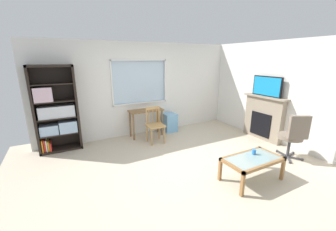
# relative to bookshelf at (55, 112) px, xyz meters

# --- Properties ---
(ground) EXTENTS (6.49, 5.53, 0.02)m
(ground) POSITION_rel_bookshelf_xyz_m (2.15, -2.03, -0.92)
(ground) COLOR beige
(wall_back_with_window) EXTENTS (5.49, 0.15, 2.50)m
(wall_back_with_window) POSITION_rel_bookshelf_xyz_m (2.15, 0.24, 0.32)
(wall_back_with_window) COLOR silver
(wall_back_with_window) RESTS_ON ground
(wall_right) EXTENTS (0.12, 4.73, 2.50)m
(wall_right) POSITION_rel_bookshelf_xyz_m (4.95, -2.03, 0.34)
(wall_right) COLOR silver
(wall_right) RESTS_ON ground
(bookshelf) EXTENTS (0.90, 0.38, 1.95)m
(bookshelf) POSITION_rel_bookshelf_xyz_m (0.00, 0.00, 0.00)
(bookshelf) COLOR black
(bookshelf) RESTS_ON ground
(desk_under_window) EXTENTS (0.92, 0.39, 0.74)m
(desk_under_window) POSITION_rel_bookshelf_xyz_m (2.14, -0.11, -0.31)
(desk_under_window) COLOR brown
(desk_under_window) RESTS_ON ground
(wooden_chair) EXTENTS (0.43, 0.41, 0.90)m
(wooden_chair) POSITION_rel_bookshelf_xyz_m (2.17, -0.62, -0.44)
(wooden_chair) COLOR tan
(wooden_chair) RESTS_ON ground
(plastic_drawer_unit) EXTENTS (0.35, 0.40, 0.53)m
(plastic_drawer_unit) POSITION_rel_bookshelf_xyz_m (2.89, -0.06, -0.64)
(plastic_drawer_unit) COLOR #72ADDB
(plastic_drawer_unit) RESTS_ON ground
(fireplace) EXTENTS (0.26, 1.17, 1.15)m
(fireplace) POSITION_rel_bookshelf_xyz_m (4.80, -1.73, -0.33)
(fireplace) COLOR gray
(fireplace) RESTS_ON ground
(tv) EXTENTS (0.06, 0.80, 0.50)m
(tv) POSITION_rel_bookshelf_xyz_m (4.78, -1.73, 0.49)
(tv) COLOR black
(tv) RESTS_ON fireplace
(office_chair) EXTENTS (0.60, 0.62, 1.00)m
(office_chair) POSITION_rel_bookshelf_xyz_m (4.30, -2.84, -0.35)
(office_chair) COLOR #7A6B5B
(office_chair) RESTS_ON ground
(coffee_table) EXTENTS (1.03, 0.56, 0.43)m
(coffee_table) POSITION_rel_bookshelf_xyz_m (2.94, -3.00, -0.55)
(coffee_table) COLOR #8C9E99
(coffee_table) RESTS_ON ground
(sippy_cup) EXTENTS (0.07, 0.07, 0.09)m
(sippy_cup) POSITION_rel_bookshelf_xyz_m (3.08, -2.90, -0.44)
(sippy_cup) COLOR #337FD6
(sippy_cup) RESTS_ON coffee_table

